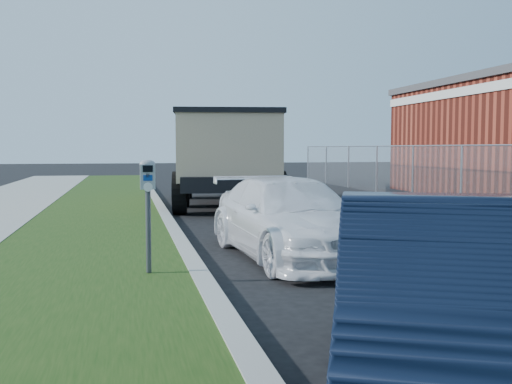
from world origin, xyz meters
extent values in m
plane|color=black|center=(0.00, 0.00, 0.00)|extent=(120.00, 120.00, 0.00)
cube|color=gray|center=(-2.60, 2.00, 0.07)|extent=(0.25, 50.00, 0.15)
cube|color=#19380F|center=(-4.20, 2.00, 0.07)|extent=(3.00, 50.00, 0.13)
plane|color=slate|center=(6.00, 7.00, 0.90)|extent=(0.00, 30.00, 30.00)
cylinder|color=#9398A1|center=(6.00, 7.00, 1.80)|extent=(0.04, 30.00, 0.04)
cylinder|color=#9398A1|center=(6.00, 7.00, 0.90)|extent=(0.06, 0.06, 1.80)
cylinder|color=#9398A1|center=(6.00, 10.00, 0.90)|extent=(0.06, 0.06, 1.80)
cylinder|color=#9398A1|center=(6.00, 13.00, 0.90)|extent=(0.06, 0.06, 1.80)
cylinder|color=#9398A1|center=(6.00, 16.00, 0.90)|extent=(0.06, 0.06, 1.80)
cylinder|color=#9398A1|center=(6.00, 19.00, 0.90)|extent=(0.06, 0.06, 1.80)
cylinder|color=#9398A1|center=(6.00, 22.00, 0.90)|extent=(0.06, 0.06, 1.80)
cube|color=silver|center=(7.48, 8.00, 3.60)|extent=(0.06, 14.00, 0.30)
cylinder|color=#3F4247|center=(-3.23, -0.96, 0.66)|extent=(0.07, 0.07, 1.05)
cube|color=gray|center=(-3.23, -0.96, 1.36)|extent=(0.19, 0.13, 0.31)
ellipsoid|color=gray|center=(-3.23, -0.96, 1.52)|extent=(0.20, 0.13, 0.12)
cube|color=black|center=(-3.23, -1.03, 1.47)|extent=(0.13, 0.01, 0.08)
cube|color=navy|center=(-3.23, -1.03, 1.35)|extent=(0.12, 0.01, 0.07)
cylinder|color=silver|center=(-3.23, -1.03, 1.24)|extent=(0.12, 0.01, 0.12)
cube|color=#3F4247|center=(-3.23, -1.03, 1.39)|extent=(0.04, 0.01, 0.05)
imported|color=white|center=(-0.97, 0.40, 0.62)|extent=(2.14, 4.45, 1.25)
imported|color=black|center=(-1.53, -5.51, 0.71)|extent=(2.99, 4.56, 1.42)
cube|color=black|center=(-0.52, 9.30, 0.81)|extent=(3.41, 7.46, 0.39)
cube|color=tan|center=(-0.18, 11.86, 1.74)|extent=(2.89, 2.36, 2.25)
cube|color=black|center=(-0.18, 11.86, 2.19)|extent=(2.92, 2.38, 0.67)
cube|color=tan|center=(-0.64, 8.40, 1.74)|extent=(3.30, 5.04, 1.80)
cube|color=black|center=(-0.64, 8.40, 2.68)|extent=(3.43, 5.17, 0.13)
cube|color=black|center=(-0.03, 12.92, 0.73)|extent=(2.70, 0.53, 0.34)
cylinder|color=black|center=(-1.47, 11.92, 0.56)|extent=(0.51, 1.16, 1.12)
cylinder|color=black|center=(1.09, 11.57, 0.56)|extent=(0.51, 1.16, 1.12)
cylinder|color=black|center=(-1.88, 8.91, 0.56)|extent=(0.51, 1.16, 1.12)
cylinder|color=black|center=(0.68, 8.57, 0.56)|extent=(0.51, 1.16, 1.12)
cylinder|color=black|center=(-2.15, 6.91, 0.56)|extent=(0.51, 1.16, 1.12)
cylinder|color=black|center=(0.42, 6.56, 0.56)|extent=(0.51, 1.16, 1.12)
camera|label=1|loc=(-3.50, -8.66, 1.73)|focal=42.00mm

